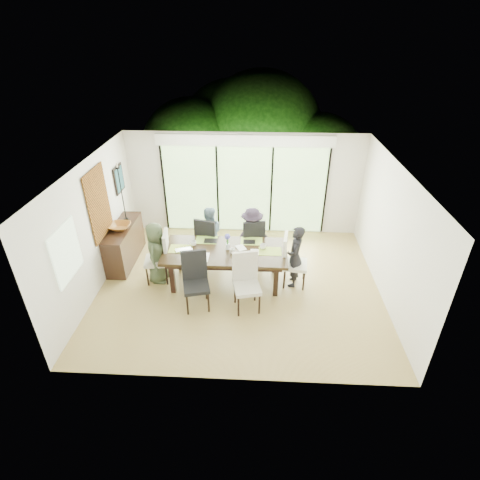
{
  "coord_description": "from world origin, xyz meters",
  "views": [
    {
      "loc": [
        0.35,
        -6.57,
        4.99
      ],
      "look_at": [
        0.0,
        0.25,
        1.0
      ],
      "focal_mm": 28.0,
      "sensor_mm": 36.0,
      "label": 1
    }
  ],
  "objects_px": {
    "chair_left_end": "(156,257)",
    "person_far_left": "(209,235)",
    "laptop": "(184,251)",
    "cup_b": "(232,251)",
    "table_top": "(225,251)",
    "bowl": "(120,227)",
    "chair_near_right": "(247,284)",
    "cup_c": "(263,247)",
    "vase": "(228,246)",
    "person_right_end": "(295,257)",
    "chair_far_right": "(252,239)",
    "person_left_end": "(157,253)",
    "chair_far_left": "(209,238)",
    "sideboard": "(125,244)",
    "chair_right_end": "(296,261)",
    "cup_a": "(193,244)",
    "person_far_right": "(252,236)",
    "chair_near_left": "(196,282)"
  },
  "relations": [
    {
      "from": "chair_far_right",
      "to": "cup_a",
      "type": "height_order",
      "value": "chair_far_right"
    },
    {
      "from": "chair_near_left",
      "to": "sideboard",
      "type": "bearing_deg",
      "value": 126.89
    },
    {
      "from": "person_far_right",
      "to": "cup_a",
      "type": "relative_size",
      "value": 10.4
    },
    {
      "from": "table_top",
      "to": "bowl",
      "type": "height_order",
      "value": "bowl"
    },
    {
      "from": "chair_far_right",
      "to": "person_right_end",
      "type": "height_order",
      "value": "person_right_end"
    },
    {
      "from": "vase",
      "to": "laptop",
      "type": "height_order",
      "value": "vase"
    },
    {
      "from": "chair_left_end",
      "to": "sideboard",
      "type": "bearing_deg",
      "value": -135.02
    },
    {
      "from": "vase",
      "to": "chair_far_left",
      "type": "bearing_deg",
      "value": 122.01
    },
    {
      "from": "person_left_end",
      "to": "cup_b",
      "type": "bearing_deg",
      "value": -87.82
    },
    {
      "from": "person_far_right",
      "to": "sideboard",
      "type": "height_order",
      "value": "person_far_right"
    },
    {
      "from": "chair_near_right",
      "to": "sideboard",
      "type": "relative_size",
      "value": 0.73
    },
    {
      "from": "cup_a",
      "to": "cup_c",
      "type": "relative_size",
      "value": 1.0
    },
    {
      "from": "person_far_left",
      "to": "cup_b",
      "type": "height_order",
      "value": "person_far_left"
    },
    {
      "from": "person_right_end",
      "to": "laptop",
      "type": "height_order",
      "value": "person_right_end"
    },
    {
      "from": "person_far_left",
      "to": "bowl",
      "type": "height_order",
      "value": "person_far_left"
    },
    {
      "from": "chair_near_left",
      "to": "bowl",
      "type": "xyz_separation_m",
      "value": [
        -1.95,
        1.5,
        0.38
      ]
    },
    {
      "from": "chair_left_end",
      "to": "cup_b",
      "type": "xyz_separation_m",
      "value": [
        1.65,
        -0.1,
        0.27
      ]
    },
    {
      "from": "chair_far_left",
      "to": "chair_near_left",
      "type": "bearing_deg",
      "value": 103.18
    },
    {
      "from": "chair_far_left",
      "to": "person_left_end",
      "type": "xyz_separation_m",
      "value": [
        -1.03,
        -0.85,
        0.1
      ]
    },
    {
      "from": "person_right_end",
      "to": "cup_b",
      "type": "xyz_separation_m",
      "value": [
        -1.33,
        -0.1,
        0.16
      ]
    },
    {
      "from": "chair_near_right",
      "to": "laptop",
      "type": "relative_size",
      "value": 3.33
    },
    {
      "from": "chair_near_right",
      "to": "cup_c",
      "type": "xyz_separation_m",
      "value": [
        0.3,
        0.97,
        0.27
      ]
    },
    {
      "from": "cup_a",
      "to": "bowl",
      "type": "height_order",
      "value": "bowl"
    },
    {
      "from": "chair_near_left",
      "to": "cup_b",
      "type": "relative_size",
      "value": 11.0
    },
    {
      "from": "chair_far_right",
      "to": "person_left_end",
      "type": "relative_size",
      "value": 0.85
    },
    {
      "from": "vase",
      "to": "chair_right_end",
      "type": "bearing_deg",
      "value": -1.97
    },
    {
      "from": "person_right_end",
      "to": "person_far_left",
      "type": "distance_m",
      "value": 2.1
    },
    {
      "from": "table_top",
      "to": "cup_a",
      "type": "relative_size",
      "value": 19.35
    },
    {
      "from": "person_left_end",
      "to": "bowl",
      "type": "height_order",
      "value": "person_left_end"
    },
    {
      "from": "chair_near_left",
      "to": "bowl",
      "type": "height_order",
      "value": "chair_near_left"
    },
    {
      "from": "bowl",
      "to": "person_left_end",
      "type": "bearing_deg",
      "value": -32.91
    },
    {
      "from": "vase",
      "to": "chair_left_end",
      "type": "bearing_deg",
      "value": -178.15
    },
    {
      "from": "person_right_end",
      "to": "cup_c",
      "type": "relative_size",
      "value": 10.4
    },
    {
      "from": "chair_near_right",
      "to": "chair_near_left",
      "type": "bearing_deg",
      "value": 167.24
    },
    {
      "from": "table_top",
      "to": "cup_b",
      "type": "bearing_deg",
      "value": -33.69
    },
    {
      "from": "chair_left_end",
      "to": "person_right_end",
      "type": "relative_size",
      "value": 0.85
    },
    {
      "from": "chair_left_end",
      "to": "person_far_left",
      "type": "xyz_separation_m",
      "value": [
        1.05,
        0.83,
        0.1
      ]
    },
    {
      "from": "person_far_left",
      "to": "cup_b",
      "type": "relative_size",
      "value": 12.9
    },
    {
      "from": "chair_left_end",
      "to": "chair_far_left",
      "type": "xyz_separation_m",
      "value": [
        1.05,
        0.85,
        0.0
      ]
    },
    {
      "from": "chair_far_right",
      "to": "chair_near_right",
      "type": "xyz_separation_m",
      "value": [
        -0.05,
        -1.72,
        0.0
      ]
    },
    {
      "from": "chair_left_end",
      "to": "cup_c",
      "type": "relative_size",
      "value": 8.87
    },
    {
      "from": "person_left_end",
      "to": "person_far_left",
      "type": "xyz_separation_m",
      "value": [
        1.03,
        0.83,
        0.0
      ]
    },
    {
      "from": "chair_far_left",
      "to": "person_right_end",
      "type": "relative_size",
      "value": 0.85
    },
    {
      "from": "chair_left_end",
      "to": "person_far_right",
      "type": "bearing_deg",
      "value": 104.48
    },
    {
      "from": "laptop",
      "to": "person_left_end",
      "type": "bearing_deg",
      "value": 152.36
    },
    {
      "from": "chair_right_end",
      "to": "sideboard",
      "type": "xyz_separation_m",
      "value": [
        -3.95,
        0.73,
        -0.14
      ]
    },
    {
      "from": "chair_far_left",
      "to": "laptop",
      "type": "bearing_deg",
      "value": 82.01
    },
    {
      "from": "person_right_end",
      "to": "person_far_left",
      "type": "relative_size",
      "value": 1.0
    },
    {
      "from": "cup_b",
      "to": "sideboard",
      "type": "distance_m",
      "value": 2.76
    },
    {
      "from": "laptop",
      "to": "cup_b",
      "type": "relative_size",
      "value": 3.3
    }
  ]
}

